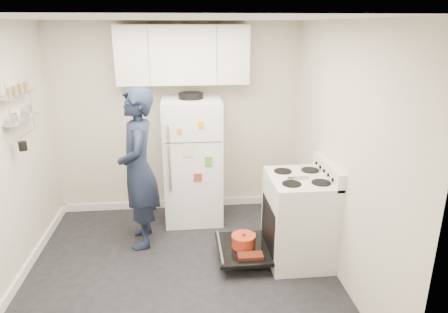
{
  "coord_description": "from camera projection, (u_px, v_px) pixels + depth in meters",
  "views": [
    {
      "loc": [
        0.09,
        -3.59,
        2.45
      ],
      "look_at": [
        0.52,
        0.61,
        1.05
      ],
      "focal_mm": 32.0,
      "sensor_mm": 36.0,
      "label": 1
    }
  ],
  "objects": [
    {
      "name": "room",
      "position": [
        173.0,
        162.0,
        3.8
      ],
      "size": [
        3.21,
        3.21,
        2.51
      ],
      "color": "black",
      "rests_on": "ground"
    },
    {
      "name": "electric_range",
      "position": [
        297.0,
        219.0,
        4.27
      ],
      "size": [
        0.66,
        0.76,
        1.1
      ],
      "color": "silver",
      "rests_on": "ground"
    },
    {
      "name": "open_oven_door",
      "position": [
        243.0,
        245.0,
        4.31
      ],
      "size": [
        0.55,
        0.7,
        0.21
      ],
      "color": "black",
      "rests_on": "ground"
    },
    {
      "name": "refrigerator",
      "position": [
        193.0,
        160.0,
        5.1
      ],
      "size": [
        0.72,
        0.74,
        1.66
      ],
      "color": "white",
      "rests_on": "ground"
    },
    {
      "name": "upper_cabinets",
      "position": [
        183.0,
        55.0,
        4.85
      ],
      "size": [
        1.6,
        0.33,
        0.7
      ],
      "primitive_type": "cube",
      "color": "silver",
      "rests_on": "room"
    },
    {
      "name": "wall_shelf_rack",
      "position": [
        20.0,
        107.0,
        3.94
      ],
      "size": [
        0.14,
        0.6,
        0.61
      ],
      "color": "#B2B2B7",
      "rests_on": "room"
    },
    {
      "name": "person",
      "position": [
        138.0,
        169.0,
        4.45
      ],
      "size": [
        0.49,
        0.7,
        1.83
      ],
      "primitive_type": "imported",
      "rotation": [
        0.0,
        0.0,
        -1.48
      ],
      "color": "#171F34",
      "rests_on": "ground"
    }
  ]
}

